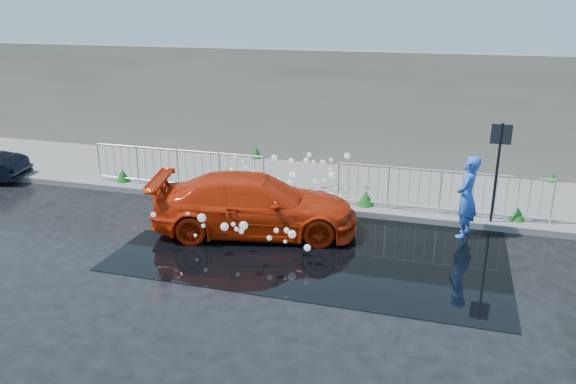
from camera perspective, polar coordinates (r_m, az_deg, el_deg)
ground at (r=11.61m, az=-0.77°, el=-6.99°), size 90.00×90.00×0.00m
pavement at (r=16.09m, az=4.53°, el=0.71°), size 30.00×4.00×0.15m
curb at (r=14.24m, az=2.82°, el=-1.66°), size 30.00×0.25×0.16m
retaining_wall at (r=17.74m, az=6.21°, el=8.44°), size 30.00×0.60×3.50m
puddle at (r=12.36m, az=2.84°, el=-5.31°), size 8.00×5.00×0.01m
sign_post at (r=13.54m, az=20.60°, el=3.34°), size 0.45×0.06×2.50m
railing_left at (r=15.72m, az=-11.14°, el=2.49°), size 5.05×0.05×1.10m
railing_right at (r=14.01m, az=15.22°, el=0.17°), size 5.05×0.05×1.10m
weeds at (r=15.62m, az=2.58°, el=1.16°), size 12.17×3.93×0.39m
water_spray at (r=13.70m, az=-1.28°, el=0.39°), size 3.49×5.75×1.04m
red_car at (r=12.77m, az=-3.36°, el=-1.29°), size 4.95×2.92×1.34m
person at (r=13.06m, az=17.71°, el=-0.48°), size 0.61×0.78×1.87m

